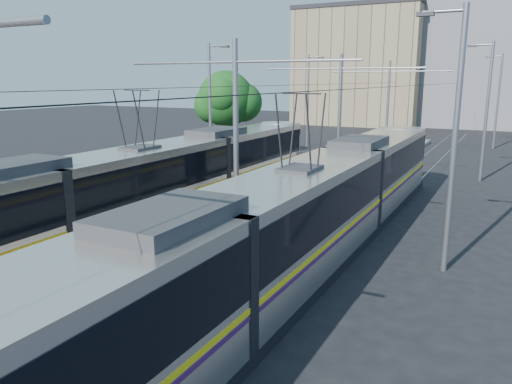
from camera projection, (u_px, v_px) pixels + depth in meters
The scene contains 13 objects.
ground at pixel (75, 326), 12.18m from camera, with size 160.00×160.00×0.00m, color black.
platform at pixel (319, 189), 26.86m from camera, with size 4.00×50.00×0.30m, color gray.
tactile_strip_left at pixel (294, 183), 27.48m from camera, with size 0.70×50.00×0.01m, color gray.
tactile_strip_right at pixel (345, 188), 26.17m from camera, with size 0.70×50.00×0.01m, color gray.
rails at pixel (319, 191), 26.89m from camera, with size 8.71×70.00×0.03m.
tram_left at pixel (142, 189), 19.39m from camera, with size 2.43×27.80×5.50m.
tram_right at pixel (299, 218), 14.87m from camera, with size 2.43×31.05×5.50m.
catenary at pixel (301, 109), 23.43m from camera, with size 9.20×70.00×7.00m.
street_lamps at pixel (345, 109), 29.43m from camera, with size 15.18×38.22×8.00m.
shelter at pixel (307, 175), 23.09m from camera, with size 0.78×1.15×2.41m.
tree at pixel (230, 100), 36.66m from camera, with size 4.51×4.17×6.55m.
building_left at pixel (363, 67), 66.94m from camera, with size 16.32×12.24×15.14m.
building_centre at pixel (496, 57), 62.96m from camera, with size 18.36×14.28×17.35m.
Camera 1 is at (9.07, -7.86, 5.89)m, focal length 35.00 mm.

